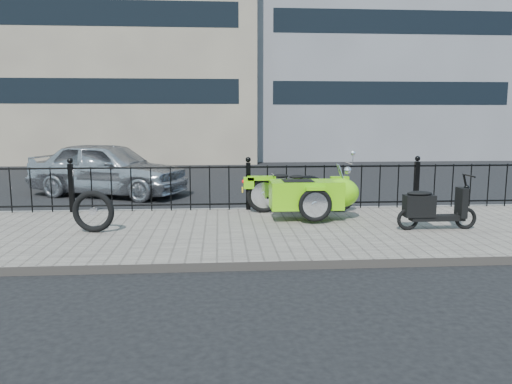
{
  "coord_description": "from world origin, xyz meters",
  "views": [
    {
      "loc": [
        -0.58,
        -8.68,
        2.0
      ],
      "look_at": [
        0.05,
        -0.1,
        0.69
      ],
      "focal_mm": 35.0,
      "sensor_mm": 36.0,
      "label": 1
    }
  ],
  "objects": [
    {
      "name": "ground",
      "position": [
        0.0,
        0.0,
        0.0
      ],
      "size": [
        120.0,
        120.0,
        0.0
      ],
      "primitive_type": "plane",
      "color": "black",
      "rests_on": "ground"
    },
    {
      "name": "sidewalk",
      "position": [
        0.0,
        -0.5,
        0.06
      ],
      "size": [
        30.0,
        3.8,
        0.12
      ],
      "primitive_type": "cube",
      "color": "#675F57",
      "rests_on": "ground"
    },
    {
      "name": "scooter",
      "position": [
        2.95,
        -0.74,
        0.48
      ],
      "size": [
        1.37,
        0.4,
        0.93
      ],
      "color": "black",
      "rests_on": "sidewalk"
    },
    {
      "name": "iron_fence",
      "position": [
        0.0,
        1.3,
        0.59
      ],
      "size": [
        14.11,
        0.11,
        1.08
      ],
      "color": "black",
      "rests_on": "sidewalk"
    },
    {
      "name": "sedan_car",
      "position": [
        -3.4,
        4.14,
        0.69
      ],
      "size": [
        4.37,
        2.98,
        1.38
      ],
      "primitive_type": "imported",
      "rotation": [
        0.0,
        0.0,
        1.2
      ],
      "color": "#B0B2B8",
      "rests_on": "ground"
    },
    {
      "name": "curb",
      "position": [
        0.0,
        1.44,
        0.06
      ],
      "size": [
        30.0,
        0.1,
        0.12
      ],
      "primitive_type": "cube",
      "color": "gray",
      "rests_on": "ground"
    },
    {
      "name": "building_grey",
      "position": [
        7.0,
        16.99,
        7.5
      ],
      "size": [
        12.0,
        8.01,
        15.0
      ],
      "color": "gray",
      "rests_on": "ground"
    },
    {
      "name": "building_tan",
      "position": [
        -6.0,
        15.99,
        6.0
      ],
      "size": [
        14.0,
        8.01,
        12.0
      ],
      "color": "tan",
      "rests_on": "ground"
    },
    {
      "name": "motorcycle_sidecar",
      "position": [
        1.17,
        0.34,
        0.59
      ],
      "size": [
        2.28,
        1.48,
        0.98
      ],
      "color": "black",
      "rests_on": "sidewalk"
    },
    {
      "name": "spare_tire",
      "position": [
        -2.64,
        -0.53,
        0.47
      ],
      "size": [
        0.7,
        0.18,
        0.69
      ],
      "primitive_type": "torus",
      "rotation": [
        1.57,
        0.0,
        -0.12
      ],
      "color": "black",
      "rests_on": "sidewalk"
    }
  ]
}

